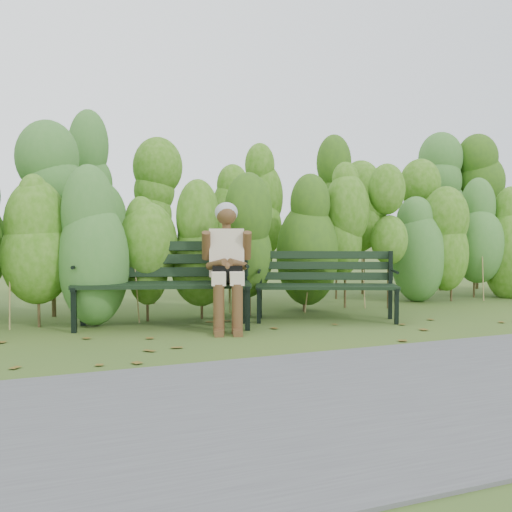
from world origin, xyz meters
name	(u,v)px	position (x,y,z in m)	size (l,w,h in m)	color
ground	(270,335)	(0.00, 0.00, 0.00)	(80.00, 80.00, 0.00)	#395122
footpath	(409,393)	(0.00, -2.20, 0.01)	(60.00, 2.50, 0.01)	#474749
hedge_band	(210,210)	(0.00, 1.86, 1.26)	(11.04, 1.67, 2.42)	#47381E
leaf_litter	(258,342)	(-0.25, -0.30, 0.00)	(5.44, 2.25, 0.01)	brown
bench_left	(164,276)	(-0.84, 0.85, 0.53)	(1.89, 1.10, 0.90)	black
bench_right	(326,280)	(0.94, 0.59, 0.46)	(1.62, 1.10, 0.77)	black
seated_woman	(227,257)	(-0.27, 0.48, 0.74)	(0.57, 0.81, 1.30)	beige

